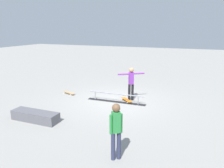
% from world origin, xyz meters
% --- Properties ---
extents(ground_plane, '(60.00, 60.00, 0.00)m').
position_xyz_m(ground_plane, '(0.00, 0.00, 0.00)').
color(ground_plane, gray).
extents(grind_rail, '(2.87, 0.34, 0.43)m').
position_xyz_m(grind_rail, '(0.04, 0.14, 0.19)').
color(grind_rail, black).
rests_on(grind_rail, ground_plane).
extents(skate_ledge, '(1.89, 0.55, 0.37)m').
position_xyz_m(skate_ledge, '(2.09, 3.32, 0.19)').
color(skate_ledge, '#595960').
rests_on(skate_ledge, ground_plane).
extents(skater_main, '(1.10, 0.80, 1.61)m').
position_xyz_m(skater_main, '(-0.53, -0.36, 0.93)').
color(skater_main, black).
rests_on(skater_main, ground_plane).
extents(skateboard_main, '(0.72, 0.69, 0.09)m').
position_xyz_m(skateboard_main, '(-0.40, -0.14, 0.07)').
color(skateboard_main, orange).
rests_on(skateboard_main, ground_plane).
extents(bystander_green_shirt, '(0.32, 0.28, 1.57)m').
position_xyz_m(bystander_green_shirt, '(-1.64, 4.48, 0.89)').
color(bystander_green_shirt, '#2D3351').
rests_on(bystander_green_shirt, ground_plane).
extents(loose_skateboard_natural, '(0.82, 0.45, 0.09)m').
position_xyz_m(loose_skateboard_natural, '(2.82, -0.10, 0.07)').
color(loose_skateboard_natural, tan).
rests_on(loose_skateboard_natural, ground_plane).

